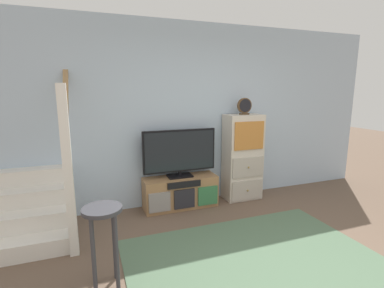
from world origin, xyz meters
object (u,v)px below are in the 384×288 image
(television, at_px, (180,152))
(media_console, at_px, (180,192))
(side_cabinet, at_px, (243,157))
(desk_clock, at_px, (244,106))
(bar_stool_near, at_px, (103,229))

(television, bearing_deg, media_console, -90.00)
(side_cabinet, bearing_deg, television, 179.25)
(television, distance_m, desk_clock, 1.22)
(television, relative_size, desk_clock, 4.28)
(bar_stool_near, bearing_deg, television, 51.48)
(side_cabinet, bearing_deg, bar_stool_near, -146.71)
(desk_clock, bearing_deg, side_cabinet, 62.32)
(side_cabinet, distance_m, desk_clock, 0.81)
(media_console, height_order, side_cabinet, side_cabinet)
(media_console, relative_size, bar_stool_near, 1.45)
(side_cabinet, bearing_deg, desk_clock, -117.68)
(television, distance_m, bar_stool_near, 1.89)
(media_console, bearing_deg, side_cabinet, 0.56)
(desk_clock, bearing_deg, television, 178.41)
(desk_clock, bearing_deg, media_console, 179.73)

